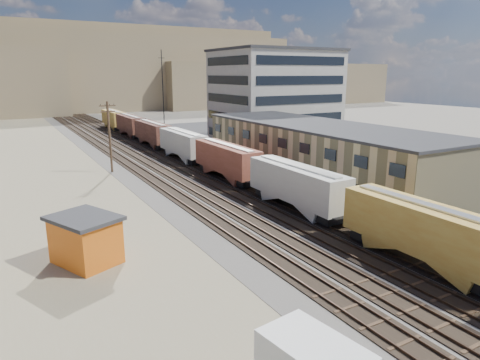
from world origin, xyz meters
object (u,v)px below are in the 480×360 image
maintenance_shed (86,239)px  freight_train (202,150)px  parked_car_blue (262,139)px  utility_pole_north (110,135)px

maintenance_shed → freight_train: bearing=50.1°
freight_train → parked_car_blue: freight_train is taller
utility_pole_north → maintenance_shed: utility_pole_north is taller
freight_train → maintenance_shed: (-21.17, -25.31, -0.93)m
freight_train → utility_pole_north: bearing=161.4°
utility_pole_north → parked_car_blue: utility_pole_north is taller
maintenance_shed → parked_car_blue: size_ratio=1.01×
freight_train → parked_car_blue: (20.14, 15.26, -1.95)m
utility_pole_north → maintenance_shed: size_ratio=1.64×
utility_pole_north → parked_car_blue: (32.44, 11.12, -4.46)m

